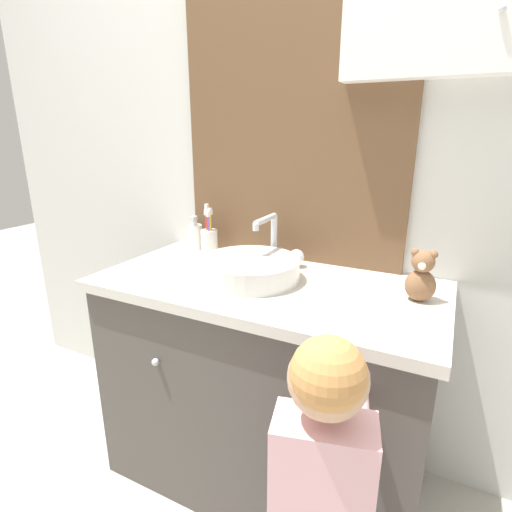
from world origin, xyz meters
name	(u,v)px	position (x,y,z in m)	size (l,w,h in m)	color
wall_back	(309,132)	(0.02, 0.62, 1.28)	(3.20, 0.18, 2.50)	silver
vanity_counter	(265,384)	(0.00, 0.31, 0.40)	(1.14, 0.58, 0.80)	#4C4742
sink_basin	(252,267)	(-0.05, 0.31, 0.84)	(0.33, 0.39, 0.19)	silver
toothbrush_holder	(209,240)	(-0.34, 0.50, 0.86)	(0.07, 0.07, 0.20)	silver
soap_dispenser	(196,236)	(-0.43, 0.53, 0.86)	(0.05, 0.05, 0.14)	white
child_figure	(321,502)	(0.37, -0.18, 0.54)	(0.23, 0.46, 0.93)	slate
teddy_bear	(421,277)	(0.47, 0.37, 0.88)	(0.09, 0.07, 0.16)	brown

